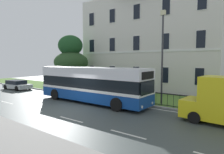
# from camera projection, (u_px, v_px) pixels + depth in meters

# --- Properties ---
(ground_plane) EXTENTS (60.00, 56.00, 0.18)m
(ground_plane) POSITION_uv_depth(u_px,v_px,m) (81.00, 106.00, 15.24)
(ground_plane) COLOR #3E4745
(georgian_townhouse) EXTENTS (17.33, 8.25, 13.72)m
(georgian_townhouse) POSITION_uv_depth(u_px,v_px,m) (152.00, 33.00, 25.33)
(georgian_townhouse) COLOR silver
(georgian_townhouse) RESTS_ON ground_plane
(iron_verge_railing) EXTENTS (14.58, 0.04, 0.97)m
(iron_verge_railing) POSITION_uv_depth(u_px,v_px,m) (105.00, 92.00, 18.10)
(iron_verge_railing) COLOR black
(iron_verge_railing) RESTS_ON ground_plane
(evergreen_tree) EXTENTS (4.49, 4.57, 6.68)m
(evergreen_tree) POSITION_uv_depth(u_px,v_px,m) (72.00, 65.00, 25.24)
(evergreen_tree) COLOR #423328
(evergreen_tree) RESTS_ON ground_plane
(single_decker_bus) EXTENTS (10.40, 2.61, 2.96)m
(single_decker_bus) POSITION_uv_depth(u_px,v_px,m) (92.00, 84.00, 16.53)
(single_decker_bus) COLOR navy
(single_decker_bus) RESTS_ON ground_plane
(parked_hatchback_00) EXTENTS (3.86, 2.02, 1.11)m
(parked_hatchback_00) POSITION_uv_depth(u_px,v_px,m) (17.00, 85.00, 24.26)
(parked_hatchback_00) COLOR silver
(parked_hatchback_00) RESTS_ON ground_plane
(street_lamp_post) EXTENTS (0.36, 0.24, 7.23)m
(street_lamp_post) POSITION_uv_depth(u_px,v_px,m) (162.00, 51.00, 15.29)
(street_lamp_post) COLOR #333338
(street_lamp_post) RESTS_ON ground_plane
(litter_bin) EXTENTS (0.51, 0.51, 1.08)m
(litter_bin) POSITION_uv_depth(u_px,v_px,m) (117.00, 92.00, 18.15)
(litter_bin) COLOR black
(litter_bin) RESTS_ON ground_plane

